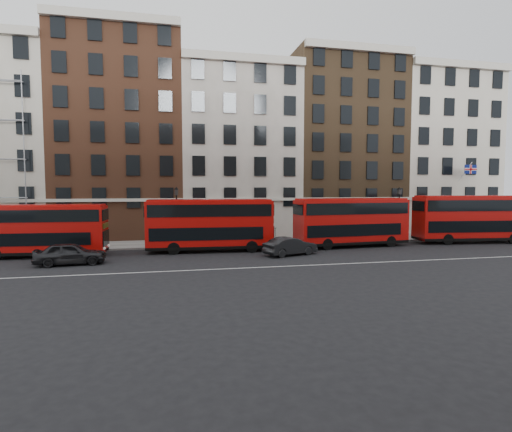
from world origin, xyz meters
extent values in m
plane|color=black|center=(0.00, 0.00, 0.00)|extent=(120.00, 120.00, 0.00)
cube|color=gray|center=(0.00, 10.50, 0.07)|extent=(80.00, 5.00, 0.15)
cube|color=gray|center=(0.00, 8.00, 0.08)|extent=(80.00, 0.30, 0.16)
cube|color=white|center=(0.00, -2.00, 0.01)|extent=(70.00, 0.12, 0.01)
cube|color=brown|center=(-12.80, 18.00, 11.00)|extent=(12.80, 10.00, 22.00)
cube|color=beige|center=(-12.80, 12.75, 21.60)|extent=(12.80, 0.50, 0.80)
cube|color=#A49D91|center=(0.00, 18.00, 9.50)|extent=(12.80, 10.00, 19.00)
cube|color=beige|center=(0.00, 12.75, 18.60)|extent=(12.80, 0.50, 0.80)
cube|color=brown|center=(12.80, 18.00, 10.50)|extent=(12.80, 10.00, 21.00)
cube|color=beige|center=(12.80, 12.75, 20.60)|extent=(12.80, 0.50, 0.80)
cube|color=beige|center=(25.60, 18.00, 10.00)|extent=(12.80, 10.00, 20.00)
cube|color=beige|center=(25.60, 12.75, 19.60)|extent=(12.80, 0.50, 0.80)
cube|color=#B40B09|center=(-17.61, 5.55, 2.15)|extent=(9.82, 2.88, 3.65)
cube|color=black|center=(-17.61, 5.55, 0.43)|extent=(9.82, 2.92, 0.22)
cube|color=black|center=(-17.89, 5.56, 1.52)|extent=(8.72, 2.89, 0.97)
cube|color=black|center=(-17.61, 5.55, 3.28)|extent=(9.46, 2.93, 0.92)
cube|color=#B40B09|center=(-17.61, 5.55, 4.02)|extent=(9.53, 2.68, 0.17)
cube|color=black|center=(-12.73, 5.26, 1.43)|extent=(0.19, 2.03, 1.20)
cube|color=black|center=(-12.73, 5.26, 2.42)|extent=(0.18, 1.76, 0.39)
cylinder|color=black|center=(-14.53, 4.33, 0.46)|extent=(0.94, 0.31, 0.92)
cylinder|color=black|center=(-14.41, 6.40, 0.46)|extent=(0.94, 0.31, 0.92)
cylinder|color=black|center=(-20.31, 6.75, 0.46)|extent=(0.94, 0.31, 0.92)
cube|color=#B40B09|center=(-4.42, 5.55, 2.32)|extent=(10.58, 3.03, 3.94)
cube|color=black|center=(-4.42, 5.55, 0.47)|extent=(10.58, 3.07, 0.24)
cube|color=black|center=(-4.72, 5.56, 1.64)|extent=(9.39, 3.04, 1.05)
cube|color=black|center=(-4.42, 5.55, 3.54)|extent=(10.19, 3.08, 1.00)
cube|color=#B40B09|center=(-4.42, 5.55, 4.34)|extent=(10.27, 2.81, 0.18)
cube|color=black|center=(0.85, 5.28, 1.55)|extent=(0.19, 2.19, 1.30)
cube|color=black|center=(0.85, 5.28, 2.61)|extent=(0.18, 1.90, 0.42)
cylinder|color=black|center=(-1.09, 4.26, 0.50)|extent=(1.01, 0.33, 1.00)
cylinder|color=black|center=(-0.98, 6.49, 0.50)|extent=(1.01, 0.33, 1.00)
cylinder|color=black|center=(-7.47, 4.59, 0.50)|extent=(1.01, 0.33, 1.00)
cylinder|color=black|center=(-7.35, 6.82, 0.50)|extent=(1.01, 0.33, 1.00)
cube|color=#B40B09|center=(8.49, 5.55, 2.33)|extent=(10.69, 3.36, 3.96)
cube|color=black|center=(8.49, 5.55, 0.47)|extent=(10.69, 3.40, 0.24)
cube|color=black|center=(8.19, 5.52, 1.65)|extent=(9.50, 3.34, 1.05)
cube|color=black|center=(8.49, 5.55, 3.56)|extent=(10.30, 3.41, 1.00)
cube|color=#B40B09|center=(8.49, 5.55, 4.36)|extent=(10.37, 3.14, 0.18)
cube|color=black|center=(13.77, 5.98, 1.55)|extent=(0.26, 2.20, 1.30)
cube|color=black|center=(13.77, 5.98, 2.62)|extent=(0.24, 1.90, 0.42)
cylinder|color=black|center=(11.97, 4.71, 0.50)|extent=(1.02, 0.36, 1.00)
cylinder|color=black|center=(11.79, 6.95, 0.50)|extent=(1.02, 0.36, 1.00)
cylinder|color=black|center=(5.58, 4.18, 0.50)|extent=(1.02, 0.36, 1.00)
cylinder|color=black|center=(5.40, 6.42, 0.50)|extent=(1.02, 0.36, 1.00)
cube|color=#B40B09|center=(21.19, 5.55, 2.43)|extent=(11.21, 3.79, 4.13)
cube|color=black|center=(21.19, 5.55, 0.49)|extent=(11.21, 3.83, 0.25)
cube|color=black|center=(20.88, 5.58, 1.73)|extent=(9.97, 3.74, 1.10)
cube|color=black|center=(21.19, 5.55, 3.72)|extent=(10.80, 3.83, 1.05)
cube|color=#B40B09|center=(21.19, 5.55, 4.55)|extent=(10.87, 3.55, 0.19)
cylinder|color=black|center=(24.86, 6.33, 0.52)|extent=(1.07, 0.40, 1.05)
cylinder|color=black|center=(17.95, 4.72, 0.52)|extent=(1.07, 0.40, 1.05)
cylinder|color=black|center=(18.20, 7.05, 0.52)|extent=(1.07, 0.40, 1.05)
imported|color=black|center=(-14.60, 1.76, 0.80)|extent=(4.83, 2.30, 1.59)
imported|color=black|center=(1.67, 2.30, 0.73)|extent=(4.70, 2.97, 1.46)
cylinder|color=black|center=(-7.12, 8.70, 2.45)|extent=(0.14, 0.14, 4.60)
cylinder|color=black|center=(-7.12, 8.70, 0.45)|extent=(0.32, 0.32, 0.60)
cube|color=#262626|center=(-7.12, 8.70, 5.00)|extent=(0.32, 0.32, 0.55)
cone|color=black|center=(-7.12, 8.70, 5.35)|extent=(0.44, 0.44, 0.25)
cylinder|color=black|center=(15.56, 9.20, 2.45)|extent=(0.14, 0.14, 4.60)
cylinder|color=black|center=(15.56, 9.20, 0.45)|extent=(0.32, 0.32, 0.60)
cube|color=#262626|center=(15.56, 9.20, 5.00)|extent=(0.32, 0.32, 0.55)
cone|color=black|center=(15.56, 9.20, 5.35)|extent=(0.44, 0.44, 0.25)
cylinder|color=black|center=(22.78, 8.41, 1.45)|extent=(0.12, 0.12, 2.60)
cube|color=black|center=(22.78, 8.26, 3.05)|extent=(0.25, 0.30, 0.75)
sphere|color=red|center=(22.78, 8.09, 3.27)|extent=(0.14, 0.14, 0.14)
sphere|color=#0C9919|center=(22.78, 8.09, 2.83)|extent=(0.14, 0.14, 0.14)
camera|label=1|loc=(-7.72, -28.06, 5.37)|focal=28.00mm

